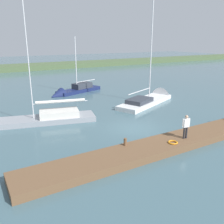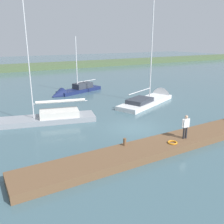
{
  "view_description": "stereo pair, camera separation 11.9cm",
  "coord_description": "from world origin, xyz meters",
  "px_view_note": "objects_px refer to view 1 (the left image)",
  "views": [
    {
      "loc": [
        11.55,
        15.92,
        7.3
      ],
      "look_at": [
        1.1,
        -1.85,
        1.13
      ],
      "focal_mm": 39.26,
      "sensor_mm": 36.0,
      "label": 1
    },
    {
      "loc": [
        11.45,
        15.98,
        7.3
      ],
      "look_at": [
        1.1,
        -1.85,
        1.13
      ],
      "focal_mm": 39.26,
      "sensor_mm": 36.0,
      "label": 2
    }
  ],
  "objects_px": {
    "mooring_post_far": "(125,142)",
    "sailboat_inner_slip": "(153,99)",
    "sailboat_far_left": "(73,92)",
    "person_on_dock": "(186,125)",
    "life_ring_buoy": "(173,142)",
    "sailboat_behind_pier": "(27,122)"
  },
  "relations": [
    {
      "from": "life_ring_buoy",
      "to": "sailboat_behind_pier",
      "type": "bearing_deg",
      "value": -55.1
    },
    {
      "from": "person_on_dock",
      "to": "sailboat_inner_slip",
      "type": "bearing_deg",
      "value": -23.21
    },
    {
      "from": "mooring_post_far",
      "to": "sailboat_inner_slip",
      "type": "bearing_deg",
      "value": -136.83
    },
    {
      "from": "sailboat_behind_pier",
      "to": "sailboat_far_left",
      "type": "height_order",
      "value": "sailboat_behind_pier"
    },
    {
      "from": "life_ring_buoy",
      "to": "sailboat_inner_slip",
      "type": "xyz_separation_m",
      "value": [
        -7.88,
        -11.55,
        -0.41
      ]
    },
    {
      "from": "life_ring_buoy",
      "to": "sailboat_far_left",
      "type": "bearing_deg",
      "value": -92.51
    },
    {
      "from": "sailboat_behind_pier",
      "to": "person_on_dock",
      "type": "relative_size",
      "value": 7.43
    },
    {
      "from": "life_ring_buoy",
      "to": "sailboat_behind_pier",
      "type": "distance_m",
      "value": 12.97
    },
    {
      "from": "life_ring_buoy",
      "to": "sailboat_inner_slip",
      "type": "relative_size",
      "value": 0.05
    },
    {
      "from": "sailboat_far_left",
      "to": "person_on_dock",
      "type": "height_order",
      "value": "sailboat_far_left"
    },
    {
      "from": "sailboat_inner_slip",
      "to": "person_on_dock",
      "type": "bearing_deg",
      "value": -143.0
    },
    {
      "from": "mooring_post_far",
      "to": "sailboat_far_left",
      "type": "distance_m",
      "value": 19.66
    },
    {
      "from": "mooring_post_far",
      "to": "person_on_dock",
      "type": "height_order",
      "value": "person_on_dock"
    },
    {
      "from": "mooring_post_far",
      "to": "person_on_dock",
      "type": "xyz_separation_m",
      "value": [
        -4.34,
        1.14,
        0.75
      ]
    },
    {
      "from": "sailboat_inner_slip",
      "to": "sailboat_behind_pier",
      "type": "xyz_separation_m",
      "value": [
        15.3,
        0.92,
        0.03
      ]
    },
    {
      "from": "sailboat_behind_pier",
      "to": "person_on_dock",
      "type": "distance_m",
      "value": 13.69
    },
    {
      "from": "life_ring_buoy",
      "to": "person_on_dock",
      "type": "bearing_deg",
      "value": -171.85
    },
    {
      "from": "person_on_dock",
      "to": "sailboat_behind_pier",
      "type": "bearing_deg",
      "value": 46.71
    },
    {
      "from": "mooring_post_far",
      "to": "sailboat_inner_slip",
      "type": "height_order",
      "value": "sailboat_inner_slip"
    },
    {
      "from": "life_ring_buoy",
      "to": "person_on_dock",
      "type": "relative_size",
      "value": 0.38
    },
    {
      "from": "mooring_post_far",
      "to": "life_ring_buoy",
      "type": "relative_size",
      "value": 0.76
    },
    {
      "from": "sailboat_behind_pier",
      "to": "life_ring_buoy",
      "type": "bearing_deg",
      "value": 139.52
    }
  ]
}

